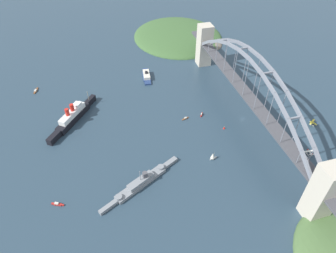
% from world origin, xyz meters
% --- Properties ---
extents(ground_plane, '(1400.00, 1400.00, 0.00)m').
position_xyz_m(ground_plane, '(0.00, 0.00, 0.00)').
color(ground_plane, '#283D4C').
extents(harbor_arch_bridge, '(294.24, 16.04, 70.24)m').
position_xyz_m(harbor_arch_bridge, '(0.00, 0.00, 28.93)').
color(harbor_arch_bridge, beige).
rests_on(harbor_arch_bridge, ground).
extents(headland_east_shore, '(142.73, 129.68, 19.29)m').
position_xyz_m(headland_east_shore, '(198.94, 6.09, 0.00)').
color(headland_east_shore, '#3D6033').
rests_on(headland_east_shore, ground).
extents(ocean_liner, '(64.93, 50.92, 18.94)m').
position_xyz_m(ocean_liner, '(43.12, 166.14, 5.49)').
color(ocean_liner, black).
rests_on(ocean_liner, ground).
extents(naval_cruiser, '(41.02, 72.22, 16.66)m').
position_xyz_m(naval_cruiser, '(-54.14, 116.38, 2.76)').
color(naval_cruiser, gray).
rests_on(naval_cruiser, ground).
extents(harbor_ferry_steamer, '(36.39, 11.53, 7.86)m').
position_xyz_m(harbor_ferry_steamer, '(102.85, 77.28, 2.40)').
color(harbor_ferry_steamer, navy).
rests_on(harbor_ferry_steamer, ground).
extents(seaplane_taxiing_near_bridge, '(8.79, 9.13, 4.72)m').
position_xyz_m(seaplane_taxiing_near_bridge, '(-27.13, -62.89, 2.00)').
color(seaplane_taxiing_near_bridge, '#B7B7B2').
rests_on(seaplane_taxiing_near_bridge, ground).
extents(seaplane_second_in_formation, '(7.30, 11.06, 5.01)m').
position_xyz_m(seaplane_second_in_formation, '(-61.50, -35.16, 2.09)').
color(seaplane_second_in_formation, '#B7B7B2').
rests_on(seaplane_second_in_formation, ground).
extents(small_boat_0, '(3.54, 7.87, 1.83)m').
position_xyz_m(small_boat_0, '(15.34, 56.29, 0.65)').
color(small_boat_0, brown).
rests_on(small_boat_0, ground).
extents(small_boat_1, '(6.48, 4.47, 2.59)m').
position_xyz_m(small_boat_1, '(16.50, 38.36, 0.92)').
color(small_boat_1, '#B2231E').
rests_on(small_boat_1, ground).
extents(small_boat_2, '(12.26, 4.71, 1.96)m').
position_xyz_m(small_boat_2, '(108.16, 205.67, 0.71)').
color(small_boat_2, brown).
rests_on(small_boat_2, ground).
extents(small_boat_3, '(4.54, 6.76, 8.15)m').
position_xyz_m(small_boat_3, '(-43.54, 50.24, 3.87)').
color(small_boat_3, silver).
rests_on(small_boat_3, ground).
extents(small_boat_4, '(5.32, 9.65, 2.39)m').
position_xyz_m(small_boat_4, '(-55.95, 182.46, 0.86)').
color(small_boat_4, '#B2231E').
rests_on(small_boat_4, ground).
extents(channel_marker_buoy, '(2.20, 2.20, 2.75)m').
position_xyz_m(channel_marker_buoy, '(-9.04, 24.24, 1.12)').
color(channel_marker_buoy, red).
rests_on(channel_marker_buoy, ground).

